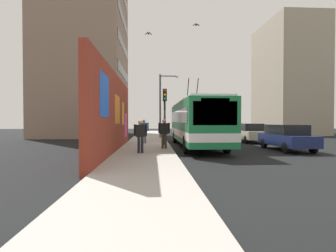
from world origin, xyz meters
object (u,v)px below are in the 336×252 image
(street_lamp, at_px, (162,101))
(parked_car_white, at_px, (216,128))
(parked_car_champagne, at_px, (249,132))
(traffic_light, at_px, (165,107))
(pedestrian_near_wall, at_px, (140,134))
(parked_car_red, at_px, (230,130))
(pedestrian_at_curb, at_px, (164,131))
(parked_car_navy, at_px, (286,137))
(pedestrian_midblock, at_px, (144,129))
(city_bus, at_px, (196,122))

(street_lamp, bearing_deg, parked_car_white, -41.37)
(parked_car_champagne, height_order, traffic_light, traffic_light)
(pedestrian_near_wall, bearing_deg, parked_car_red, -32.05)
(parked_car_champagne, height_order, parked_car_red, same)
(parked_car_red, bearing_deg, pedestrian_at_curb, 147.94)
(parked_car_navy, bearing_deg, parked_car_white, 0.00)
(parked_car_white, relative_size, pedestrian_near_wall, 2.39)
(parked_car_navy, distance_m, pedestrian_at_curb, 7.51)
(pedestrian_midblock, relative_size, traffic_light, 0.45)
(parked_car_red, relative_size, pedestrian_near_wall, 2.73)
(traffic_light, bearing_deg, parked_car_red, -37.79)
(pedestrian_near_wall, bearing_deg, parked_car_white, -23.31)
(street_lamp, bearing_deg, parked_car_navy, -144.79)
(parked_car_red, relative_size, pedestrian_at_curb, 2.62)
(parked_car_champagne, bearing_deg, traffic_light, 117.17)
(city_bus, bearing_deg, street_lamp, 14.55)
(parked_car_white, bearing_deg, parked_car_red, -180.00)
(pedestrian_near_wall, bearing_deg, city_bus, -39.09)
(street_lamp, bearing_deg, pedestrian_midblock, 166.00)
(pedestrian_midblock, distance_m, pedestrian_near_wall, 5.85)
(pedestrian_near_wall, bearing_deg, parked_car_champagne, -46.47)
(parked_car_navy, bearing_deg, street_lamp, 35.21)
(pedestrian_near_wall, height_order, pedestrian_at_curb, pedestrian_at_curb)
(pedestrian_at_curb, bearing_deg, traffic_light, -3.40)
(parked_car_red, xyz_separation_m, pedestrian_midblock, (-8.24, 8.83, 0.35))
(city_bus, xyz_separation_m, pedestrian_at_curb, (-2.34, 2.30, -0.55))
(pedestrian_near_wall, xyz_separation_m, pedestrian_at_curb, (2.12, -1.32, 0.05))
(parked_car_navy, xyz_separation_m, parked_car_red, (12.06, -0.00, 0.00))
(parked_car_navy, distance_m, pedestrian_midblock, 9.63)
(city_bus, height_order, parked_car_navy, city_bus)
(parked_car_navy, height_order, pedestrian_near_wall, pedestrian_near_wall)
(parked_car_white, xyz_separation_m, pedestrian_midblock, (-14.62, 8.83, 0.36))
(parked_car_navy, height_order, pedestrian_at_curb, pedestrian_at_curb)
(parked_car_red, height_order, parked_car_white, same)
(parked_car_red, distance_m, pedestrian_near_wall, 16.63)
(city_bus, height_order, parked_car_red, city_bus)
(city_bus, distance_m, traffic_light, 2.39)
(city_bus, height_order, parked_car_white, city_bus)
(parked_car_white, bearing_deg, parked_car_navy, -180.00)
(parked_car_navy, xyz_separation_m, pedestrian_midblock, (3.83, 8.83, 0.36))
(parked_car_champagne, bearing_deg, city_bus, 127.03)
(pedestrian_at_curb, relative_size, street_lamp, 0.29)
(city_bus, xyz_separation_m, street_lamp, (7.81, 2.03, 1.98))
(traffic_light, bearing_deg, city_bus, -94.00)
(pedestrian_at_curb, relative_size, traffic_light, 0.46)
(parked_car_champagne, height_order, pedestrian_near_wall, pedestrian_near_wall)
(city_bus, height_order, pedestrian_midblock, city_bus)
(city_bus, relative_size, parked_car_navy, 2.56)
(pedestrian_at_curb, bearing_deg, pedestrian_midblock, 19.54)
(pedestrian_midblock, height_order, street_lamp, street_lamp)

